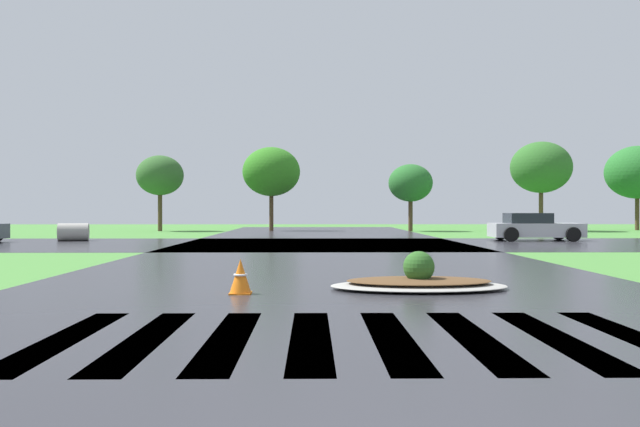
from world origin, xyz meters
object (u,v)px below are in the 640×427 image
median_island (419,282)px  car_blue_compact (534,228)px  drainage_pipe_stack (73,232)px  traffic_cone (240,277)px

median_island → car_blue_compact: (8.20, 18.23, 0.46)m
drainage_pipe_stack → traffic_cone: size_ratio=2.45×
car_blue_compact → traffic_cone: bearing=-119.4°
drainage_pipe_stack → traffic_cone: drainage_pipe_stack is taller
median_island → drainage_pipe_stack: 22.10m
median_island → traffic_cone: (-3.10, -0.63, 0.15)m
car_blue_compact → drainage_pipe_stack: bearing=-178.2°
median_island → car_blue_compact: bearing=65.8°
drainage_pipe_stack → traffic_cone: bearing=-63.1°
car_blue_compact → traffic_cone: car_blue_compact is taller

